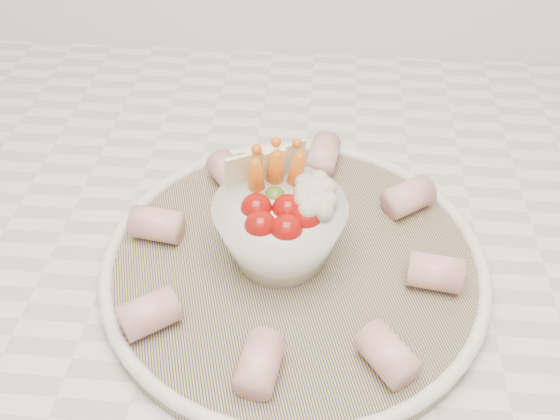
{
  "coord_description": "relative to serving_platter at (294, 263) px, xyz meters",
  "views": [
    {
      "loc": [
        0.02,
        0.98,
        1.34
      ],
      "look_at": [
        -0.01,
        1.36,
        0.99
      ],
      "focal_mm": 40.0,
      "sensor_mm": 36.0,
      "label": 1
    }
  ],
  "objects": [
    {
      "name": "cured_meat_rolls",
      "position": [
        -0.0,
        0.0,
        0.02
      ],
      "size": [
        0.29,
        0.3,
        0.03
      ],
      "color": "#C15860",
      "rests_on": "serving_platter"
    },
    {
      "name": "serving_platter",
      "position": [
        0.0,
        0.0,
        0.0
      ],
      "size": [
        0.43,
        0.43,
        0.02
      ],
      "color": "navy",
      "rests_on": "kitchen_counter"
    },
    {
      "name": "veggie_bowl",
      "position": [
        -0.01,
        0.01,
        0.04
      ],
      "size": [
        0.11,
        0.12,
        0.1
      ],
      "color": "white",
      "rests_on": "serving_platter"
    }
  ]
}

